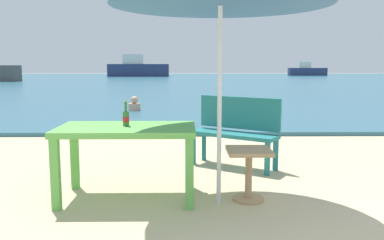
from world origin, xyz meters
TOP-DOWN VIEW (x-y plane):
  - sea_water at (0.00, 30.00)m, footprint 120.00×50.00m
  - picnic_table_green at (-1.39, 1.37)m, footprint 1.40×0.80m
  - beer_bottle_amber at (-1.40, 1.40)m, footprint 0.07×0.07m
  - side_table_wood at (-0.14, 1.27)m, footprint 0.44×0.44m
  - bench_teal_center at (-0.10, 2.69)m, footprint 1.20×0.97m
  - swimmer_person at (-2.25, 8.80)m, footprint 0.34×0.34m
  - boat_tanker at (13.12, 43.89)m, footprint 4.26×1.16m
  - boat_cargo_ship at (-5.90, 40.92)m, footprint 6.39×1.74m

SIDE VIEW (x-z plane):
  - sea_water at x=0.00m, z-range 0.00..0.08m
  - swimmer_person at x=-2.25m, z-range 0.03..0.44m
  - side_table_wood at x=-0.14m, z-range 0.08..0.62m
  - bench_teal_center at x=-0.10m, z-range 0.07..1.02m
  - boat_tanker at x=13.12m, z-range -0.14..1.41m
  - picnic_table_green at x=-1.39m, z-range 0.27..1.03m
  - beer_bottle_amber at x=-1.40m, z-range 0.72..0.99m
  - boat_cargo_ship at x=-5.90m, z-range -0.25..2.08m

